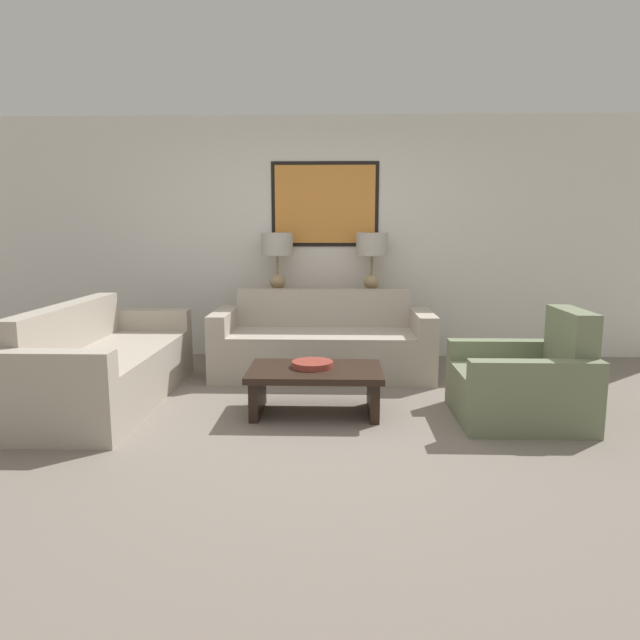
{
  "coord_description": "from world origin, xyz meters",
  "views": [
    {
      "loc": [
        0.14,
        -4.0,
        1.44
      ],
      "look_at": [
        -0.01,
        0.89,
        0.65
      ],
      "focal_mm": 32.0,
      "sensor_mm": 36.0,
      "label": 1
    }
  ],
  "objects_px": {
    "console_table": "(324,326)",
    "couch_by_side": "(105,368)",
    "table_lamp_left": "(277,250)",
    "decorative_bowl": "(312,364)",
    "coffee_table": "(315,380)",
    "table_lamp_right": "(372,251)",
    "armchair_near_back_wall": "(524,385)",
    "couch_by_back_wall": "(323,346)"
  },
  "relations": [
    {
      "from": "couch_by_side",
      "to": "coffee_table",
      "type": "bearing_deg",
      "value": -7.99
    },
    {
      "from": "coffee_table",
      "to": "couch_by_side",
      "type": "bearing_deg",
      "value": 172.01
    },
    {
      "from": "table_lamp_left",
      "to": "table_lamp_right",
      "type": "relative_size",
      "value": 1.0
    },
    {
      "from": "table_lamp_left",
      "to": "decorative_bowl",
      "type": "distance_m",
      "value": 2.05
    },
    {
      "from": "console_table",
      "to": "armchair_near_back_wall",
      "type": "height_order",
      "value": "armchair_near_back_wall"
    },
    {
      "from": "console_table",
      "to": "decorative_bowl",
      "type": "relative_size",
      "value": 4.74
    },
    {
      "from": "console_table",
      "to": "table_lamp_right",
      "type": "distance_m",
      "value": 0.97
    },
    {
      "from": "couch_by_back_wall",
      "to": "decorative_bowl",
      "type": "distance_m",
      "value": 1.16
    },
    {
      "from": "couch_by_side",
      "to": "armchair_near_back_wall",
      "type": "bearing_deg",
      "value": -5.84
    },
    {
      "from": "coffee_table",
      "to": "armchair_near_back_wall",
      "type": "distance_m",
      "value": 1.59
    },
    {
      "from": "coffee_table",
      "to": "decorative_bowl",
      "type": "relative_size",
      "value": 3.2
    },
    {
      "from": "console_table",
      "to": "table_lamp_right",
      "type": "bearing_deg",
      "value": 0.0
    },
    {
      "from": "table_lamp_right",
      "to": "couch_by_back_wall",
      "type": "height_order",
      "value": "table_lamp_right"
    },
    {
      "from": "armchair_near_back_wall",
      "to": "couch_by_side",
      "type": "bearing_deg",
      "value": 174.16
    },
    {
      "from": "coffee_table",
      "to": "decorative_bowl",
      "type": "distance_m",
      "value": 0.13
    },
    {
      "from": "couch_by_side",
      "to": "table_lamp_right",
      "type": "bearing_deg",
      "value": 34.92
    },
    {
      "from": "table_lamp_left",
      "to": "armchair_near_back_wall",
      "type": "relative_size",
      "value": 0.69
    },
    {
      "from": "couch_by_back_wall",
      "to": "armchair_near_back_wall",
      "type": "relative_size",
      "value": 2.29
    },
    {
      "from": "table_lamp_left",
      "to": "table_lamp_right",
      "type": "distance_m",
      "value": 1.02
    },
    {
      "from": "couch_by_side",
      "to": "couch_by_back_wall",
      "type": "bearing_deg",
      "value": 27.81
    },
    {
      "from": "table_lamp_left",
      "to": "armchair_near_back_wall",
      "type": "height_order",
      "value": "table_lamp_left"
    },
    {
      "from": "couch_by_side",
      "to": "armchair_near_back_wall",
      "type": "relative_size",
      "value": 2.29
    },
    {
      "from": "coffee_table",
      "to": "decorative_bowl",
      "type": "xyz_separation_m",
      "value": [
        -0.02,
        0.04,
        0.12
      ]
    },
    {
      "from": "couch_by_back_wall",
      "to": "couch_by_side",
      "type": "xyz_separation_m",
      "value": [
        -1.79,
        -0.95,
        0.0
      ]
    },
    {
      "from": "console_table",
      "to": "couch_by_side",
      "type": "distance_m",
      "value": 2.41
    },
    {
      "from": "couch_by_side",
      "to": "coffee_table",
      "type": "height_order",
      "value": "couch_by_side"
    },
    {
      "from": "console_table",
      "to": "table_lamp_left",
      "type": "xyz_separation_m",
      "value": [
        -0.51,
        0.0,
        0.83
      ]
    },
    {
      "from": "coffee_table",
      "to": "armchair_near_back_wall",
      "type": "bearing_deg",
      "value": -3.44
    },
    {
      "from": "decorative_bowl",
      "to": "couch_by_back_wall",
      "type": "bearing_deg",
      "value": 87.47
    },
    {
      "from": "table_lamp_left",
      "to": "table_lamp_right",
      "type": "xyz_separation_m",
      "value": [
        1.02,
        0.0,
        0.0
      ]
    },
    {
      "from": "console_table",
      "to": "couch_by_side",
      "type": "bearing_deg",
      "value": -138.12
    },
    {
      "from": "couch_by_side",
      "to": "coffee_table",
      "type": "relative_size",
      "value": 2.04
    },
    {
      "from": "couch_by_side",
      "to": "armchair_near_back_wall",
      "type": "xyz_separation_m",
      "value": [
        3.35,
        -0.34,
        -0.02
      ]
    },
    {
      "from": "armchair_near_back_wall",
      "to": "coffee_table",
      "type": "bearing_deg",
      "value": 176.56
    },
    {
      "from": "couch_by_side",
      "to": "decorative_bowl",
      "type": "height_order",
      "value": "couch_by_side"
    },
    {
      "from": "console_table",
      "to": "decorative_bowl",
      "type": "bearing_deg",
      "value": -91.61
    },
    {
      "from": "table_lamp_right",
      "to": "armchair_near_back_wall",
      "type": "relative_size",
      "value": 0.69
    },
    {
      "from": "table_lamp_left",
      "to": "decorative_bowl",
      "type": "xyz_separation_m",
      "value": [
        0.46,
        -1.82,
        -0.82
      ]
    },
    {
      "from": "table_lamp_right",
      "to": "table_lamp_left",
      "type": "bearing_deg",
      "value": 180.0
    },
    {
      "from": "decorative_bowl",
      "to": "table_lamp_right",
      "type": "bearing_deg",
      "value": 72.84
    },
    {
      "from": "table_lamp_left",
      "to": "couch_by_back_wall",
      "type": "bearing_deg",
      "value": -52.38
    },
    {
      "from": "table_lamp_right",
      "to": "decorative_bowl",
      "type": "relative_size",
      "value": 1.97
    }
  ]
}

